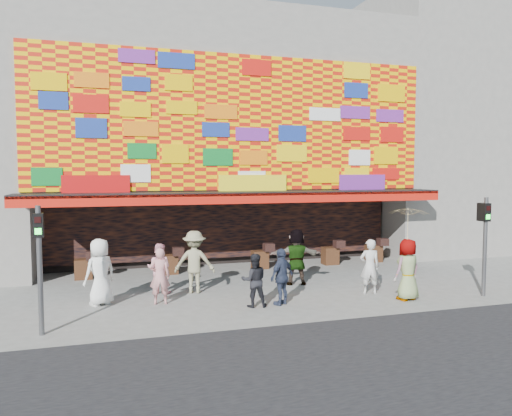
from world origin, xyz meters
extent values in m
plane|color=slate|center=(0.00, 0.00, 0.00)|extent=(90.00, 90.00, 0.00)
cube|color=black|center=(0.00, -6.50, 0.01)|extent=(30.00, 8.00, 0.02)
cube|color=gray|center=(0.00, 8.00, 6.50)|extent=(15.00, 8.00, 7.00)
cube|color=black|center=(0.00, 9.00, 1.50)|extent=(15.00, 6.00, 3.00)
cube|color=gray|center=(-7.30, 5.00, 1.50)|extent=(0.40, 2.00, 3.00)
cube|color=gray|center=(7.30, 5.00, 1.50)|extent=(0.40, 2.00, 3.00)
cube|color=black|center=(0.00, 3.40, 3.00)|extent=(15.20, 1.60, 0.12)
cube|color=red|center=(0.00, 2.62, 2.85)|extent=(15.20, 0.04, 0.35)
cube|color=#FFB900|center=(0.00, 3.96, 5.55)|extent=(14.80, 0.08, 4.90)
cube|color=black|center=(0.00, 5.85, 1.55)|extent=(14.00, 0.25, 2.50)
cube|color=gray|center=(13.00, 8.00, 6.00)|extent=(11.00, 8.00, 12.00)
cylinder|color=#59595B|center=(-6.20, -1.50, 1.50)|extent=(0.12, 0.12, 3.00)
cube|color=black|center=(-6.20, -1.50, 2.55)|extent=(0.22, 0.18, 0.55)
cube|color=black|center=(-6.20, -1.59, 2.68)|extent=(0.14, 0.02, 0.14)
cube|color=#19E533|center=(-6.20, -1.59, 2.42)|extent=(0.14, 0.02, 0.14)
cylinder|color=#59595B|center=(6.20, -1.50, 1.50)|extent=(0.12, 0.12, 3.00)
cube|color=black|center=(6.20, -1.50, 2.55)|extent=(0.22, 0.18, 0.55)
cube|color=black|center=(6.20, -1.59, 2.68)|extent=(0.14, 0.02, 0.14)
cube|color=#19E533|center=(6.20, -1.59, 2.42)|extent=(0.14, 0.02, 0.14)
imported|color=white|center=(-4.91, 0.83, 0.95)|extent=(1.10, 0.99, 1.89)
imported|color=tan|center=(-3.29, 0.44, 0.81)|extent=(0.63, 0.45, 1.61)
imported|color=black|center=(-0.81, -0.62, 0.75)|extent=(0.81, 0.67, 1.49)
imported|color=gray|center=(-2.11, 1.49, 0.97)|extent=(1.40, 1.03, 1.94)
imported|color=#2B344C|center=(0.00, -0.64, 0.81)|extent=(1.01, 0.84, 1.61)
imported|color=gray|center=(1.34, 1.62, 0.94)|extent=(1.82, 0.89, 1.88)
imported|color=gray|center=(3.71, -1.23, 0.90)|extent=(0.99, 0.75, 1.81)
imported|color=silver|center=(3.03, -0.24, 0.85)|extent=(0.69, 0.54, 1.70)
imported|color=pink|center=(-3.18, 1.71, 0.78)|extent=(0.93, 0.84, 1.56)
imported|color=#CEB982|center=(3.71, -1.23, 2.22)|extent=(1.47, 1.49, 1.04)
cylinder|color=#4C3326|center=(3.71, -1.23, 1.25)|extent=(0.02, 0.02, 1.00)
camera|label=1|loc=(-4.76, -13.73, 3.76)|focal=35.00mm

